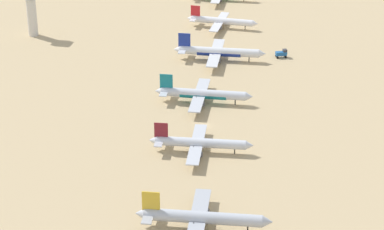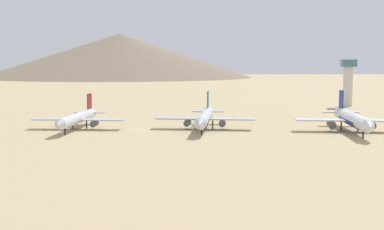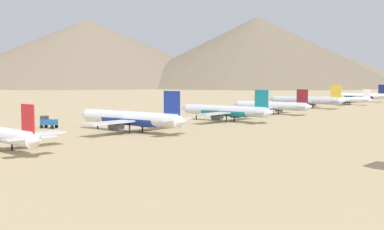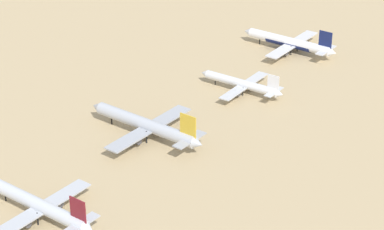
{
  "view_description": "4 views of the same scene",
  "coord_description": "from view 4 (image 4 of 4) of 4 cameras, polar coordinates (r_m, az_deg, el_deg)",
  "views": [
    {
      "loc": [
        45.28,
        -263.98,
        136.83
      ],
      "look_at": [
        -4.5,
        -1.56,
        5.08
      ],
      "focal_mm": 73.03,
      "sensor_mm": 36.0,
      "label": 1
    },
    {
      "loc": [
        149.34,
        38.79,
        21.4
      ],
      "look_at": [
        8.63,
        18.25,
        6.1
      ],
      "focal_mm": 44.39,
      "sensor_mm": 36.0,
      "label": 2
    },
    {
      "loc": [
        -114.57,
        165.71,
        16.18
      ],
      "look_at": [
        -10.49,
        46.1,
        4.15
      ],
      "focal_mm": 47.29,
      "sensor_mm": 36.0,
      "label": 3
    },
    {
      "loc": [
        -134.62,
        76.74,
        112.09
      ],
      "look_at": [
        1.9,
        -78.29,
        6.83
      ],
      "focal_mm": 73.5,
      "sensor_mm": 36.0,
      "label": 4
    }
  ],
  "objects": [
    {
      "name": "parked_jet_0",
      "position": [
        295.12,
        7.11,
        5.25
      ],
      "size": [
        39.09,
        31.83,
        11.27
      ],
      "color": "white",
      "rests_on": "ground"
    },
    {
      "name": "parked_jet_3",
      "position": [
        199.65,
        -11.05,
        -6.46
      ],
      "size": [
        38.06,
        30.95,
        10.97
      ],
      "color": "silver",
      "rests_on": "ground"
    },
    {
      "name": "parked_jet_2",
      "position": [
        232.3,
        -3.3,
        -0.75
      ],
      "size": [
        42.28,
        34.38,
        12.19
      ],
      "color": "#B2B7C1",
      "rests_on": "ground"
    },
    {
      "name": "parked_jet_1",
      "position": [
        261.06,
        3.67,
        2.26
      ],
      "size": [
        31.73,
        25.87,
        9.15
      ],
      "color": "silver",
      "rests_on": "ground"
    }
  ]
}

